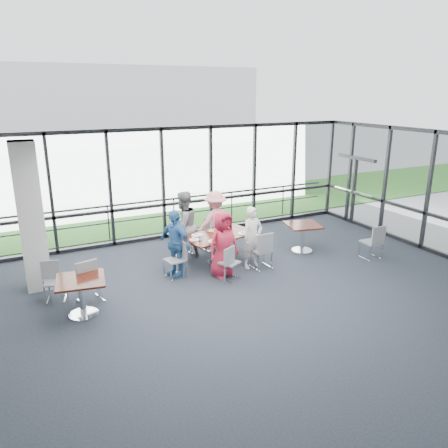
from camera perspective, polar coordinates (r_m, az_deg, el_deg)
name	(u,v)px	position (r m, az deg, el deg)	size (l,w,h in m)	color
floor	(249,311)	(8.78, 3.31, -11.29)	(12.00, 10.00, 0.02)	black
ceiling	(252,147)	(7.79, 3.71, 9.97)	(12.00, 10.00, 0.04)	white
curtain_wall_back	(163,184)	(12.58, -7.96, 5.16)	(12.00, 0.10, 3.20)	white
exit_door	(354,191)	(14.71, 16.60, 4.14)	(0.12, 1.60, 2.10)	black
structural_column	(31,218)	(10.02, -23.93, 0.77)	(0.50, 0.50, 3.20)	silver
apron	(123,201)	(17.63, -13.02, 2.90)	(80.00, 70.00, 0.02)	gray
grass_strip	(137,213)	(15.74, -11.26, 1.44)	(80.00, 5.00, 0.01)	#2A5622
hangar_main	(103,105)	(39.50, -15.51, 14.77)	(24.00, 10.00, 6.00)	silver
guard_rail	(158,216)	(13.39, -8.60, 1.01)	(0.06, 0.06, 12.00)	#2D2D33
main_table	(219,240)	(10.83, -0.71, -2.05)	(1.96, 1.35, 0.75)	black
side_table_left	(81,285)	(8.76, -18.20, -7.54)	(1.01, 1.01, 0.75)	black
side_table_right	(303,229)	(11.81, 10.27, -0.59)	(1.03, 1.03, 0.75)	black
diner_near_left	(223,244)	(10.00, -0.13, -2.65)	(0.76, 0.50, 1.57)	#AC1D36
diner_near_right	(253,238)	(10.54, 3.75, -1.78)	(0.55, 0.40, 1.52)	silver
diner_far_left	(183,226)	(11.07, -5.32, -0.22)	(0.86, 0.53, 1.77)	slate
diner_far_right	(215,222)	(11.59, -1.17, 0.33)	(1.06, 0.55, 1.64)	pink
diner_end	(175,243)	(10.13, -6.42, -2.46)	(0.93, 0.51, 1.58)	teal
chair_main_nl	(229,263)	(9.95, 0.70, -5.07)	(0.40, 0.40, 0.82)	gray
chair_main_nr	(261,250)	(10.61, 4.91, -3.44)	(0.44, 0.44, 0.90)	gray
chair_main_fl	(185,239)	(11.40, -5.17, -1.95)	(0.45, 0.45, 0.92)	gray
chair_main_fr	(210,234)	(11.82, -1.80, -1.37)	(0.41, 0.41, 0.85)	gray
chair_main_end	(175,260)	(10.13, -6.42, -4.70)	(0.41, 0.41, 0.84)	gray
chair_spare_la	(89,280)	(9.33, -17.19, -7.02)	(0.46, 0.46, 0.94)	gray
chair_spare_lb	(55,282)	(9.65, -21.25, -7.11)	(0.39, 0.39, 0.80)	gray
chair_spare_r	(372,242)	(11.78, 18.72, -2.25)	(0.43, 0.43, 0.89)	gray
plate_nl	(213,241)	(10.27, -1.48, -2.29)	(0.23, 0.23, 0.01)	white
plate_nr	(243,233)	(10.85, 2.48, -1.22)	(0.25, 0.25, 0.01)	white
plate_fl	(197,235)	(10.72, -3.55, -1.47)	(0.27, 0.27, 0.01)	white
plate_fr	(225,228)	(11.23, 0.13, -0.57)	(0.25, 0.25, 0.01)	white
plate_end	(194,240)	(10.40, -3.93, -2.06)	(0.23, 0.23, 0.01)	white
tumbler_a	(218,236)	(10.46, -0.73, -1.56)	(0.07, 0.07, 0.14)	white
tumbler_b	(230,231)	(10.82, 0.76, -0.90)	(0.07, 0.07, 0.14)	white
tumbler_c	(213,230)	(10.92, -1.43, -0.76)	(0.07, 0.07, 0.13)	white
tumbler_d	(200,238)	(10.30, -3.10, -1.88)	(0.07, 0.07, 0.14)	white
menu_a	(226,240)	(10.40, 0.24, -2.05)	(0.29, 0.20, 0.00)	beige
menu_b	(247,231)	(11.05, 3.00, -0.92)	(0.33, 0.23, 0.00)	beige
menu_c	(213,230)	(11.09, -1.45, -0.82)	(0.28, 0.19, 0.00)	beige
condiment_caddy	(218,233)	(10.84, -0.72, -1.16)	(0.10, 0.07, 0.04)	black
ketchup_bottle	(217,230)	(10.81, -0.96, -0.82)	(0.06, 0.06, 0.18)	#AC0019
green_bottle	(219,230)	(10.81, -0.59, -0.76)	(0.05, 0.05, 0.20)	#1A7A1D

